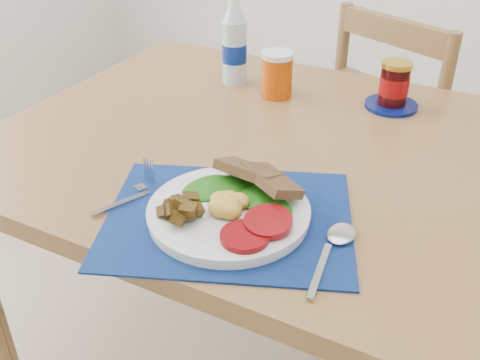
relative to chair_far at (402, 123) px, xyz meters
The scene contains 9 objects.
table 0.64m from the chair_far, 91.32° to the right, with size 1.40×0.90×0.75m.
chair_far is the anchor object (origin of this frame).
placemat 0.94m from the chair_far, 95.68° to the right, with size 0.40×0.31×0.00m, color black.
breakfast_plate 0.95m from the chair_far, 95.98° to the right, with size 0.26×0.26×0.06m.
fork 0.99m from the chair_far, 106.30° to the right, with size 0.05×0.16×0.00m.
spoon 0.93m from the chair_far, 84.29° to the right, with size 0.04×0.19×0.01m.
water_bottle 0.60m from the chair_far, 133.54° to the right, with size 0.06×0.06×0.21m.
juice_glass 0.53m from the chair_far, 119.62° to the right, with size 0.07×0.07×0.10m, color #B73F04.
jam_on_saucer 0.43m from the chair_far, 85.18° to the right, with size 0.12×0.12×0.11m.
Camera 1 is at (0.29, -0.74, 1.29)m, focal length 42.00 mm.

